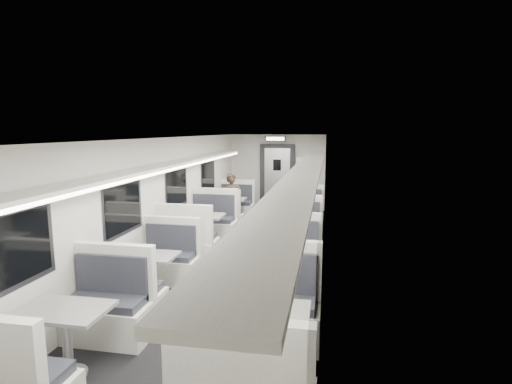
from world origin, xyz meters
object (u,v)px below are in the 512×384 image
at_px(booth_left_d, 67,342).
at_px(booth_right_c, 285,275).
at_px(booth_left_a, 230,211).
at_px(booth_left_b, 202,233).
at_px(booth_left_c, 150,277).
at_px(booth_right_b, 297,237).
at_px(vestibule_door, 277,178).
at_px(exit_sign, 275,139).
at_px(booth_right_a, 304,216).
at_px(booth_right_d, 262,346).
at_px(passenger, 232,201).

distance_m(booth_left_d, booth_right_c, 3.07).
xyz_separation_m(booth_left_a, booth_left_b, (0.00, -2.41, 0.03)).
distance_m(booth_left_c, booth_right_b, 3.34).
xyz_separation_m(booth_left_a, vestibule_door, (1.00, 2.25, 0.67)).
distance_m(booth_left_a, exit_sign, 2.78).
relative_size(booth_left_a, booth_right_a, 1.07).
relative_size(booth_right_a, vestibule_door, 0.93).
xyz_separation_m(booth_right_a, booth_right_d, (0.00, -6.51, 0.06)).
height_order(booth_left_b, booth_left_c, booth_left_b).
relative_size(booth_right_b, vestibule_door, 0.95).
height_order(booth_right_b, passenger, passenger).
distance_m(booth_left_d, vestibule_door, 9.17).
distance_m(booth_left_b, booth_right_b, 2.01).
distance_m(booth_left_b, booth_right_c, 2.90).
relative_size(booth_right_d, passenger, 1.58).
xyz_separation_m(booth_left_a, booth_right_c, (2.00, -4.52, 0.01)).
bearing_deg(booth_left_a, passenger, -66.06).
height_order(booth_left_a, booth_right_c, booth_right_c).
distance_m(booth_left_a, booth_right_a, 2.00).
height_order(booth_left_c, exit_sign, exit_sign).
relative_size(booth_left_a, booth_right_b, 1.04).
distance_m(booth_left_b, exit_sign, 4.68).
bearing_deg(booth_right_a, booth_right_d, -90.00).
distance_m(booth_left_a, booth_right_b, 3.00).
relative_size(booth_left_c, booth_right_d, 0.89).
distance_m(booth_left_a, booth_left_b, 2.41).
distance_m(booth_right_b, booth_right_d, 4.37).
distance_m(booth_left_c, exit_sign, 7.00).
distance_m(booth_left_b, vestibule_door, 4.81).
bearing_deg(booth_left_a, booth_left_d, -90.00).
bearing_deg(vestibule_door, booth_right_b, -77.41).
bearing_deg(booth_left_b, booth_left_c, -90.00).
bearing_deg(booth_right_d, booth_left_d, -173.26).
bearing_deg(booth_right_b, booth_right_d, -90.00).
xyz_separation_m(booth_right_a, booth_right_b, (0.00, -2.13, 0.01)).
height_order(booth_left_d, booth_right_c, same).
relative_size(booth_left_c, passenger, 1.40).
xyz_separation_m(passenger, vestibule_door, (0.85, 2.58, 0.32)).
bearing_deg(booth_right_a, booth_right_c, -90.00).
bearing_deg(booth_right_b, booth_right_c, -90.00).
relative_size(booth_right_c, vestibule_door, 1.02).
bearing_deg(booth_left_b, passenger, 85.87).
xyz_separation_m(booth_right_c, booth_right_d, (0.00, -2.09, 0.02)).
bearing_deg(booth_right_c, booth_right_b, 90.00).
height_order(booth_left_a, booth_right_a, booth_left_a).
bearing_deg(passenger, booth_left_c, -102.04).
xyz_separation_m(booth_left_b, booth_right_c, (2.00, -2.11, -0.02)).
xyz_separation_m(booth_left_c, booth_right_b, (2.00, 2.67, -0.00)).
xyz_separation_m(booth_left_c, booth_right_c, (2.00, 0.39, 0.02)).
distance_m(booth_left_b, booth_left_d, 4.43).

